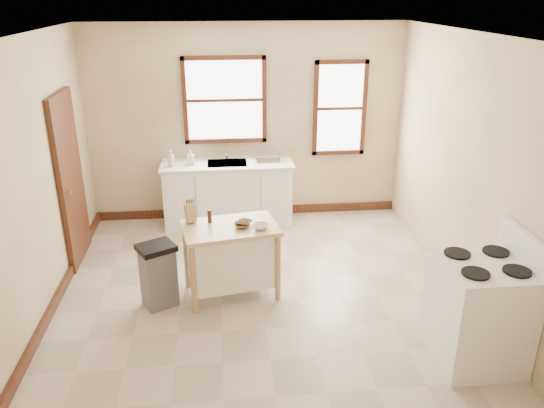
# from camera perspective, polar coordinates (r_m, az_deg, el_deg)

# --- Properties ---
(floor) EXTENTS (5.00, 5.00, 0.00)m
(floor) POSITION_cam_1_polar(r_m,az_deg,el_deg) (5.92, -1.14, -10.52)
(floor) COLOR #BEAA97
(floor) RESTS_ON ground
(ceiling) EXTENTS (5.00, 5.00, 0.00)m
(ceiling) POSITION_cam_1_polar(r_m,az_deg,el_deg) (5.00, -1.39, 17.63)
(ceiling) COLOR white
(ceiling) RESTS_ON ground
(wall_back) EXTENTS (4.50, 0.04, 2.80)m
(wall_back) POSITION_cam_1_polar(r_m,az_deg,el_deg) (7.69, -2.76, 8.59)
(wall_back) COLOR beige
(wall_back) RESTS_ON ground
(wall_left) EXTENTS (0.04, 5.00, 2.80)m
(wall_left) POSITION_cam_1_polar(r_m,az_deg,el_deg) (5.60, -24.85, 1.36)
(wall_left) COLOR beige
(wall_left) RESTS_ON ground
(wall_right) EXTENTS (0.04, 5.00, 2.80)m
(wall_right) POSITION_cam_1_polar(r_m,az_deg,el_deg) (5.91, 21.10, 2.93)
(wall_right) COLOR beige
(wall_right) RESTS_ON ground
(window_main) EXTENTS (1.17, 0.06, 1.22)m
(window_main) POSITION_cam_1_polar(r_m,az_deg,el_deg) (7.59, -5.11, 11.05)
(window_main) COLOR #34130E
(window_main) RESTS_ON wall_back
(window_side) EXTENTS (0.77, 0.06, 1.37)m
(window_side) POSITION_cam_1_polar(r_m,az_deg,el_deg) (7.82, 7.31, 10.16)
(window_side) COLOR #34130E
(window_side) RESTS_ON wall_back
(door_left) EXTENTS (0.06, 0.90, 2.10)m
(door_left) POSITION_cam_1_polar(r_m,az_deg,el_deg) (6.87, -20.86, 2.46)
(door_left) COLOR #34130E
(door_left) RESTS_ON ground
(baseboard_back) EXTENTS (4.50, 0.04, 0.12)m
(baseboard_back) POSITION_cam_1_polar(r_m,az_deg,el_deg) (8.08, -2.58, -0.73)
(baseboard_back) COLOR #34130E
(baseboard_back) RESTS_ON ground
(baseboard_left) EXTENTS (0.04, 5.00, 0.12)m
(baseboard_left) POSITION_cam_1_polar(r_m,az_deg,el_deg) (6.15, -22.59, -10.38)
(baseboard_left) COLOR #34130E
(baseboard_left) RESTS_ON ground
(sink_counter) EXTENTS (1.86, 0.62, 0.92)m
(sink_counter) POSITION_cam_1_polar(r_m,az_deg,el_deg) (7.67, -4.75, 1.16)
(sink_counter) COLOR white
(sink_counter) RESTS_ON ground
(faucet) EXTENTS (0.03, 0.03, 0.22)m
(faucet) POSITION_cam_1_polar(r_m,az_deg,el_deg) (7.66, -4.91, 5.62)
(faucet) COLOR silver
(faucet) RESTS_ON sink_counter
(soap_bottle_a) EXTENTS (0.11, 0.11, 0.22)m
(soap_bottle_a) POSITION_cam_1_polar(r_m,az_deg,el_deg) (7.46, -10.79, 4.85)
(soap_bottle_a) COLOR #B2B2B2
(soap_bottle_a) RESTS_ON sink_counter
(soap_bottle_b) EXTENTS (0.10, 0.10, 0.20)m
(soap_bottle_b) POSITION_cam_1_polar(r_m,az_deg,el_deg) (7.50, -8.74, 5.02)
(soap_bottle_b) COLOR #B2B2B2
(soap_bottle_b) RESTS_ON sink_counter
(dish_rack) EXTENTS (0.41, 0.34, 0.09)m
(dish_rack) POSITION_cam_1_polar(r_m,az_deg,el_deg) (7.55, -0.48, 4.95)
(dish_rack) COLOR silver
(dish_rack) RESTS_ON sink_counter
(kitchen_island) EXTENTS (1.11, 0.81, 0.83)m
(kitchen_island) POSITION_cam_1_polar(r_m,az_deg,el_deg) (5.90, -4.42, -6.05)
(kitchen_island) COLOR #F6D791
(kitchen_island) RESTS_ON ground
(knife_block) EXTENTS (0.13, 0.13, 0.20)m
(knife_block) POSITION_cam_1_polar(r_m,az_deg,el_deg) (5.82, -8.78, -1.03)
(knife_block) COLOR tan
(knife_block) RESTS_ON kitchen_island
(pepper_grinder) EXTENTS (0.05, 0.05, 0.15)m
(pepper_grinder) POSITION_cam_1_polar(r_m,az_deg,el_deg) (5.79, -6.73, -1.31)
(pepper_grinder) COLOR #3F1A11
(pepper_grinder) RESTS_ON kitchen_island
(bowl_a) EXTENTS (0.18, 0.18, 0.04)m
(bowl_a) POSITION_cam_1_polar(r_m,az_deg,el_deg) (5.67, -3.25, -2.31)
(bowl_a) COLOR brown
(bowl_a) RESTS_ON kitchen_island
(bowl_b) EXTENTS (0.22, 0.22, 0.04)m
(bowl_b) POSITION_cam_1_polar(r_m,az_deg,el_deg) (5.74, -2.96, -2.02)
(bowl_b) COLOR brown
(bowl_b) RESTS_ON kitchen_island
(bowl_c) EXTENTS (0.21, 0.21, 0.05)m
(bowl_c) POSITION_cam_1_polar(r_m,az_deg,el_deg) (5.62, -1.19, -2.44)
(bowl_c) COLOR silver
(bowl_c) RESTS_ON kitchen_island
(trash_bin) EXTENTS (0.47, 0.45, 0.72)m
(trash_bin) POSITION_cam_1_polar(r_m,az_deg,el_deg) (5.83, -12.12, -7.50)
(trash_bin) COLOR #585856
(trash_bin) RESTS_ON ground
(gas_stove) EXTENTS (0.79, 0.80, 1.25)m
(gas_stove) POSITION_cam_1_polar(r_m,az_deg,el_deg) (5.16, 21.47, -9.40)
(gas_stove) COLOR white
(gas_stove) RESTS_ON ground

